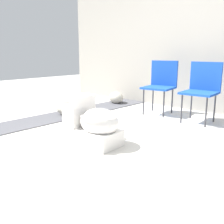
{
  "coord_description": "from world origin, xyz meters",
  "views": [
    {
      "loc": [
        1.94,
        -1.55,
        0.97
      ],
      "look_at": [
        -0.05,
        0.58,
        0.3
      ],
      "focal_mm": 42.0,
      "sensor_mm": 36.0,
      "label": 1
    }
  ],
  "objects_px": {
    "folding_chair_left": "(161,81)",
    "folding_chair_middle": "(202,85)",
    "toilet": "(93,124)",
    "boulder_near": "(68,108)",
    "boulder_far": "(116,98)"
  },
  "relations": [
    {
      "from": "folding_chair_middle",
      "to": "boulder_near",
      "type": "xyz_separation_m",
      "value": [
        -1.67,
        -1.06,
        -0.4
      ]
    },
    {
      "from": "toilet",
      "to": "boulder_near",
      "type": "relative_size",
      "value": 1.78
    },
    {
      "from": "folding_chair_left",
      "to": "folding_chair_middle",
      "type": "height_order",
      "value": "same"
    },
    {
      "from": "toilet",
      "to": "boulder_near",
      "type": "height_order",
      "value": "toilet"
    },
    {
      "from": "folding_chair_middle",
      "to": "toilet",
      "type": "bearing_deg",
      "value": -18.47
    },
    {
      "from": "toilet",
      "to": "boulder_near",
      "type": "distance_m",
      "value": 1.41
    },
    {
      "from": "boulder_near",
      "to": "folding_chair_left",
      "type": "bearing_deg",
      "value": 49.31
    },
    {
      "from": "folding_chair_left",
      "to": "boulder_far",
      "type": "distance_m",
      "value": 1.13
    },
    {
      "from": "folding_chair_left",
      "to": "boulder_near",
      "type": "height_order",
      "value": "folding_chair_left"
    },
    {
      "from": "folding_chair_left",
      "to": "folding_chair_middle",
      "type": "relative_size",
      "value": 1.0
    },
    {
      "from": "toilet",
      "to": "folding_chair_left",
      "type": "bearing_deg",
      "value": 96.77
    },
    {
      "from": "folding_chair_left",
      "to": "boulder_near",
      "type": "relative_size",
      "value": 2.29
    },
    {
      "from": "boulder_far",
      "to": "folding_chair_left",
      "type": "bearing_deg",
      "value": -5.15
    },
    {
      "from": "folding_chair_middle",
      "to": "boulder_far",
      "type": "xyz_separation_m",
      "value": [
        -1.77,
        0.16,
        -0.4
      ]
    },
    {
      "from": "toilet",
      "to": "boulder_far",
      "type": "xyz_separation_m",
      "value": [
        -1.35,
        1.85,
        -0.11
      ]
    }
  ]
}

